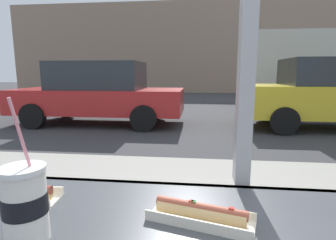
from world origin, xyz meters
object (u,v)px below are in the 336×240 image
(hotdog_tray_far, at_px, (15,194))
(parked_car_yellow, at_px, (334,94))
(soda_cup_right, at_px, (25,203))
(hotdog_tray_near, at_px, (200,213))
(parked_car_red, at_px, (99,93))

(hotdog_tray_far, relative_size, parked_car_yellow, 0.06)
(soda_cup_right, relative_size, hotdog_tray_near, 1.16)
(hotdog_tray_far, relative_size, parked_car_red, 0.06)
(hotdog_tray_far, distance_m, parked_car_red, 6.76)
(soda_cup_right, xyz_separation_m, hotdog_tray_near, (0.39, 0.12, -0.07))
(hotdog_tray_near, xyz_separation_m, hotdog_tray_far, (-0.55, 0.05, -0.00))
(hotdog_tray_far, bearing_deg, hotdog_tray_near, -5.20)
(hotdog_tray_near, relative_size, parked_car_red, 0.06)
(hotdog_tray_far, height_order, parked_car_red, parked_car_red)
(hotdog_tray_near, distance_m, parked_car_red, 7.01)
(parked_car_yellow, bearing_deg, hotdog_tray_far, -121.16)
(hotdog_tray_near, height_order, hotdog_tray_far, same)
(soda_cup_right, distance_m, parked_car_red, 6.98)
(hotdog_tray_far, bearing_deg, parked_car_yellow, 58.84)
(parked_car_red, bearing_deg, soda_cup_right, -70.51)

